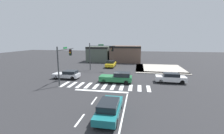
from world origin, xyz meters
name	(u,v)px	position (x,y,z in m)	size (l,w,h in m)	color
ground_plane	(111,78)	(0.00, 0.00, 0.00)	(120.00, 120.00, 0.00)	#2B2B2D
crosswalk_near	(105,86)	(0.00, -4.50, 0.00)	(12.25, 2.71, 0.01)	silver
lane_markings	(98,113)	(1.11, -12.02, 0.00)	(6.80, 20.25, 0.01)	white
bike_detector_marking	(115,100)	(2.16, -9.07, 0.00)	(0.94, 0.94, 0.01)	yellow
curb_corner_northeast	(157,69)	(8.49, 9.42, 0.07)	(10.00, 10.60, 0.15)	#B2AA9E
storefront_row	(116,54)	(-1.95, 18.90, 2.24)	(15.04, 6.33, 4.52)	#4C564C
traffic_signal_northwest	(100,52)	(-3.35, 6.01, 3.81)	(5.37, 0.32, 5.59)	#383A3D
traffic_signal_southwest	(64,58)	(-6.06, -3.82, 3.70)	(0.32, 5.04, 5.40)	#383A3D
car_green	(117,77)	(1.45, -2.37, 0.78)	(4.75, 1.89, 1.56)	#1E6638
car_white	(171,78)	(9.23, -1.06, 0.74)	(4.28, 1.70, 1.45)	white
car_yellow	(111,64)	(-1.83, 10.17, 0.77)	(1.88, 4.56, 1.49)	gold
car_teal	(109,108)	(2.19, -12.50, 0.73)	(1.73, 4.77, 1.40)	#196B70
car_silver	(67,74)	(-6.90, -1.48, 0.69)	(4.22, 1.88, 1.33)	#B7BABF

